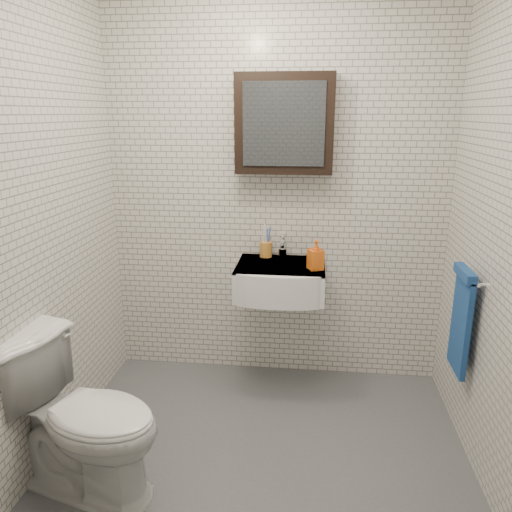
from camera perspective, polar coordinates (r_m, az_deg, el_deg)
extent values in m
cube|color=#52555A|center=(2.84, 0.37, -22.25)|extent=(2.20, 2.00, 0.01)
cube|color=silver|center=(3.27, 2.33, 6.95)|extent=(2.20, 0.02, 2.50)
cube|color=silver|center=(1.34, -4.20, -6.62)|extent=(2.20, 0.02, 2.50)
cube|color=silver|center=(2.64, -24.08, 3.37)|extent=(0.02, 2.00, 2.50)
cube|color=silver|center=(2.43, 27.15, 2.01)|extent=(0.02, 2.00, 2.50)
cube|color=white|center=(3.17, 2.82, -2.69)|extent=(0.55, 0.45, 0.20)
cylinder|color=silver|center=(3.16, 2.87, -1.07)|extent=(0.31, 0.31, 0.02)
cylinder|color=silver|center=(3.16, 2.87, -0.93)|extent=(0.04, 0.04, 0.01)
cube|color=white|center=(3.14, 2.85, -1.05)|extent=(0.55, 0.45, 0.01)
cylinder|color=silver|center=(3.28, 3.05, 0.38)|extent=(0.06, 0.06, 0.06)
cylinder|color=silver|center=(3.27, 3.07, 1.39)|extent=(0.03, 0.03, 0.08)
cylinder|color=silver|center=(3.20, 3.01, 1.64)|extent=(0.02, 0.12, 0.02)
cube|color=silver|center=(3.28, 3.11, 2.45)|extent=(0.02, 0.09, 0.01)
cube|color=black|center=(3.15, 3.27, 14.82)|extent=(0.60, 0.14, 0.60)
cube|color=#3F444C|center=(3.08, 3.18, 14.80)|extent=(0.49, 0.01, 0.49)
cylinder|color=silver|center=(2.82, 23.24, -2.15)|extent=(0.02, 0.30, 0.02)
cylinder|color=silver|center=(2.94, 22.93, -1.38)|extent=(0.04, 0.02, 0.02)
cylinder|color=silver|center=(2.71, 24.39, -3.00)|extent=(0.04, 0.02, 0.02)
cube|color=#215597|center=(2.90, 22.37, -7.22)|extent=(0.03, 0.26, 0.54)
cube|color=#215597|center=(2.80, 22.78, -1.85)|extent=(0.05, 0.26, 0.05)
cylinder|color=#C38030|center=(3.29, 1.14, 0.78)|extent=(0.10, 0.10, 0.10)
cylinder|color=white|center=(3.26, 0.87, 1.85)|extent=(0.02, 0.03, 0.19)
cylinder|color=#3B5BBF|center=(3.26, 1.35, 1.67)|extent=(0.02, 0.02, 0.17)
cylinder|color=white|center=(3.28, 1.09, 2.03)|extent=(0.02, 0.04, 0.20)
cylinder|color=#3B5BBF|center=(3.28, 1.48, 1.84)|extent=(0.02, 0.04, 0.18)
imported|color=orange|center=(3.03, 6.84, 0.14)|extent=(0.11, 0.11, 0.18)
imported|color=white|center=(2.59, -19.14, -17.02)|extent=(0.86, 0.63, 0.79)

